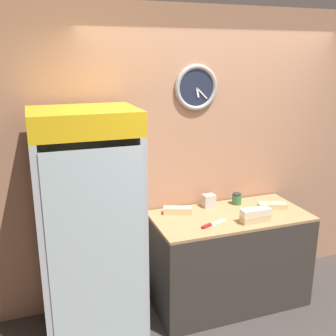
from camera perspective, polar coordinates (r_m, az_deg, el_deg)
The scene contains 10 objects.
wall_back at distance 3.81m, azimuth 6.51°, elevation 2.04°, with size 5.20×0.10×2.70m.
prep_counter at distance 3.82m, azimuth 8.74°, elevation -12.82°, with size 1.41×0.69×0.88m.
beverage_cooler at distance 3.23m, azimuth -11.59°, elevation -6.71°, with size 0.78×0.71×1.90m.
sandwich_stack_bottom at distance 3.50m, azimuth 12.55°, elevation -7.18°, with size 0.26×0.10×0.06m.
sandwich_stack_middle at distance 3.48m, azimuth 12.61°, elevation -6.25°, with size 0.26×0.10×0.06m.
sandwich_flat_left at distance 3.84m, azimuth 14.88°, elevation -5.30°, with size 0.28×0.18×0.05m.
sandwich_flat_right at distance 3.59m, azimuth 1.41°, elevation -6.18°, with size 0.27×0.17×0.06m.
chefs_knife at distance 3.38m, azimuth 6.19°, elevation -8.18°, with size 0.28×0.15×0.02m.
condiment_jar at distance 3.87m, azimuth 9.95°, elevation -4.43°, with size 0.09×0.09×0.11m.
napkin_dispenser at distance 3.76m, azimuth 5.95°, elevation -4.74°, with size 0.11×0.09×0.12m.
Camera 1 is at (-1.64, -2.03, 2.26)m, focal length 42.00 mm.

